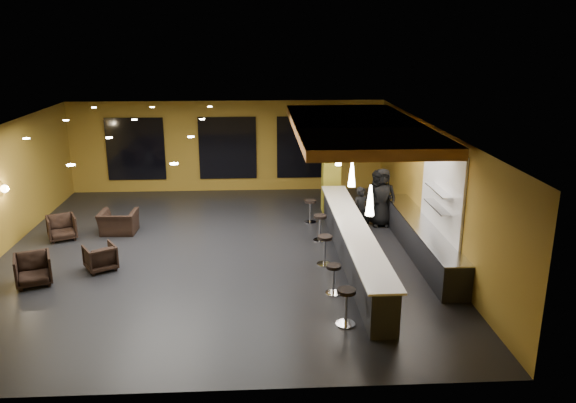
{
  "coord_description": "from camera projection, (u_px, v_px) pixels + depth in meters",
  "views": [
    {
      "loc": [
        1.15,
        -14.91,
        5.93
      ],
      "look_at": [
        2.0,
        0.5,
        1.3
      ],
      "focal_mm": 35.0,
      "sensor_mm": 36.0,
      "label": 1
    }
  ],
  "objects": [
    {
      "name": "pendant_2",
      "position": [
        339.0,
        154.0,
        17.33
      ],
      "size": [
        0.2,
        0.2,
        0.7
      ],
      "primitive_type": "cone",
      "color": "white",
      "rests_on": "wood_soffit"
    },
    {
      "name": "bar_counter",
      "position": [
        353.0,
        245.0,
        14.99
      ],
      "size": [
        0.6,
        8.0,
        1.0
      ],
      "primitive_type": "cube",
      "color": "black",
      "rests_on": "floor"
    },
    {
      "name": "window_left",
      "position": [
        136.0,
        149.0,
        21.38
      ],
      "size": [
        2.2,
        0.06,
        2.4
      ],
      "primitive_type": "cube",
      "color": "black",
      "rests_on": "wall_back"
    },
    {
      "name": "wall_shelf_lower",
      "position": [
        438.0,
        207.0,
        14.6
      ],
      "size": [
        0.3,
        1.5,
        0.03
      ],
      "primitive_type": "cube",
      "color": "silver",
      "rests_on": "wall_right"
    },
    {
      "name": "bar_top",
      "position": [
        353.0,
        227.0,
        14.84
      ],
      "size": [
        0.78,
        8.1,
        0.05
      ],
      "primitive_type": "cube",
      "color": "silver",
      "rests_on": "bar_counter"
    },
    {
      "name": "wall_back",
      "position": [
        228.0,
        146.0,
        21.66
      ],
      "size": [
        12.0,
        0.1,
        3.5
      ],
      "primitive_type": "cube",
      "color": "olive",
      "rests_on": "floor"
    },
    {
      "name": "armchair_c",
      "position": [
        62.0,
        228.0,
        16.75
      ],
      "size": [
        1.05,
        1.06,
        0.73
      ],
      "primitive_type": "imported",
      "rotation": [
        0.0,
        0.0,
        0.43
      ],
      "color": "black",
      "rests_on": "floor"
    },
    {
      "name": "floor",
      "position": [
        219.0,
        253.0,
        15.91
      ],
      "size": [
        12.0,
        13.0,
        0.1
      ],
      "primitive_type": "cube",
      "color": "black",
      "rests_on": "ground"
    },
    {
      "name": "bar_stool_4",
      "position": [
        310.0,
        208.0,
        18.2
      ],
      "size": [
        0.39,
        0.39,
        0.77
      ],
      "rotation": [
        0.0,
        0.0,
        0.01
      ],
      "color": "silver",
      "rests_on": "floor"
    },
    {
      "name": "staff_c",
      "position": [
        382.0,
        197.0,
        17.78
      ],
      "size": [
        0.98,
        0.7,
        1.88
      ],
      "primitive_type": "imported",
      "rotation": [
        0.0,
        0.0,
        -0.12
      ],
      "color": "black",
      "rests_on": "floor"
    },
    {
      "name": "wall_front",
      "position": [
        189.0,
        301.0,
        9.13
      ],
      "size": [
        12.0,
        0.1,
        3.5
      ],
      "primitive_type": "cube",
      "color": "olive",
      "rests_on": "floor"
    },
    {
      "name": "bar_stool_3",
      "position": [
        320.0,
        224.0,
        16.6
      ],
      "size": [
        0.4,
        0.4,
        0.8
      ],
      "rotation": [
        0.0,
        0.0,
        -0.27
      ],
      "color": "silver",
      "rests_on": "floor"
    },
    {
      "name": "prep_top",
      "position": [
        422.0,
        224.0,
        15.47
      ],
      "size": [
        0.72,
        6.0,
        0.03
      ],
      "primitive_type": "cube",
      "color": "silver",
      "rests_on": "prep_counter"
    },
    {
      "name": "ceiling",
      "position": [
        214.0,
        127.0,
        14.88
      ],
      "size": [
        12.0,
        13.0,
        0.1
      ],
      "primitive_type": "cube",
      "color": "black"
    },
    {
      "name": "armchair_d",
      "position": [
        118.0,
        222.0,
        17.26
      ],
      "size": [
        1.13,
        1.0,
        0.71
      ],
      "primitive_type": "imported",
      "rotation": [
        0.0,
        0.0,
        3.1
      ],
      "color": "black",
      "rests_on": "floor"
    },
    {
      "name": "bar_stool_0",
      "position": [
        346.0,
        302.0,
        11.76
      ],
      "size": [
        0.42,
        0.42,
        0.82
      ],
      "rotation": [
        0.0,
        0.0,
        -0.09
      ],
      "color": "silver",
      "rests_on": "floor"
    },
    {
      "name": "window_right",
      "position": [
        305.0,
        147.0,
        21.73
      ],
      "size": [
        2.2,
        0.06,
        2.4
      ],
      "primitive_type": "cube",
      "color": "black",
      "rests_on": "wall_back"
    },
    {
      "name": "armchair_a",
      "position": [
        33.0,
        269.0,
        13.74
      ],
      "size": [
        1.08,
        1.09,
        0.77
      ],
      "primitive_type": "imported",
      "rotation": [
        0.0,
        0.0,
        0.37
      ],
      "color": "black",
      "rests_on": "floor"
    },
    {
      "name": "window_center",
      "position": [
        228.0,
        148.0,
        21.57
      ],
      "size": [
        2.2,
        0.06,
        2.4
      ],
      "primitive_type": "cube",
      "color": "black",
      "rests_on": "wall_back"
    },
    {
      "name": "column",
      "position": [
        331.0,
        162.0,
        19.03
      ],
      "size": [
        0.6,
        0.6,
        3.5
      ],
      "primitive_type": "cube",
      "color": "olive",
      "rests_on": "floor"
    },
    {
      "name": "staff_a",
      "position": [
        361.0,
        211.0,
        17.09
      ],
      "size": [
        0.62,
        0.49,
        1.49
      ],
      "primitive_type": "imported",
      "rotation": [
        0.0,
        0.0,
        0.28
      ],
      "color": "black",
      "rests_on": "floor"
    },
    {
      "name": "wall_sconce",
      "position": [
        5.0,
        189.0,
        15.55
      ],
      "size": [
        0.22,
        0.22,
        0.22
      ],
      "primitive_type": "sphere",
      "color": "#FFE5B2",
      "rests_on": "wall_left"
    },
    {
      "name": "pendant_0",
      "position": [
        370.0,
        200.0,
        12.55
      ],
      "size": [
        0.2,
        0.2,
        0.7
      ],
      "primitive_type": "cone",
      "color": "white",
      "rests_on": "wood_soffit"
    },
    {
      "name": "pendant_1",
      "position": [
        352.0,
        174.0,
        14.94
      ],
      "size": [
        0.2,
        0.2,
        0.7
      ],
      "primitive_type": "cone",
      "color": "white",
      "rests_on": "wood_soffit"
    },
    {
      "name": "wall_right",
      "position": [
        433.0,
        189.0,
        15.72
      ],
      "size": [
        0.1,
        13.0,
        3.5
      ],
      "primitive_type": "cube",
      "color": "olive",
      "rests_on": "floor"
    },
    {
      "name": "staff_b",
      "position": [
        378.0,
        199.0,
        17.74
      ],
      "size": [
        1.05,
        0.92,
        1.82
      ],
      "primitive_type": "imported",
      "rotation": [
        0.0,
        0.0,
        -0.3
      ],
      "color": "black",
      "rests_on": "floor"
    },
    {
      "name": "wall_shelf_upper",
      "position": [
        439.0,
        190.0,
        14.47
      ],
      "size": [
        0.3,
        1.5,
        0.03
      ],
      "primitive_type": "cube",
      "color": "silver",
      "rests_on": "wall_right"
    },
    {
      "name": "bar_stool_2",
      "position": [
        325.0,
        246.0,
        14.85
      ],
      "size": [
        0.41,
        0.41,
        0.82
      ],
      "rotation": [
        0.0,
        0.0,
        0.12
      ],
      "color": "silver",
      "rests_on": "floor"
    },
    {
      "name": "wood_soffit",
      "position": [
        356.0,
        127.0,
        16.1
      ],
      "size": [
        3.6,
        8.0,
        0.28
      ],
      "primitive_type": "cube",
      "color": "#B97336",
      "rests_on": "ceiling"
    },
    {
      "name": "armchair_b",
      "position": [
        100.0,
        257.0,
        14.6
      ],
      "size": [
        1.01,
        1.02,
        0.68
      ],
      "primitive_type": "imported",
      "rotation": [
        0.0,
        0.0,
        3.69
      ],
      "color": "black",
      "rests_on": "floor"
    },
    {
      "name": "prep_counter",
      "position": [
        421.0,
        240.0,
        15.6
      ],
      "size": [
        0.7,
        6.0,
        0.86
      ],
      "primitive_type": "cube",
      "color": "black",
      "rests_on": "floor"
    },
    {
      "name": "bar_stool_1",
      "position": [
        333.0,
        275.0,
        13.2
      ],
      "size": [
        0.37,
        0.37,
        0.73
      ],
      "rotation": [
        0.0,
        0.0,
        -0.12
      ],
      "color": "silver",
      "rests_on": "floor"
    },
    {
      "name": "tile_backsplash",
      "position": [
        442.0,
        190.0,
        14.68
      ],
      "size": [
        0.06,
        3.2,
        2.4
      ],
      "primitive_type": "cube",
      "color": "white",
      "rests_on": "wall_right"
    }
  ]
}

